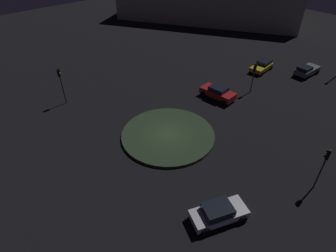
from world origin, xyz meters
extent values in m
plane|color=black|center=(0.00, 0.00, 0.00)|extent=(116.24, 116.24, 0.00)
cylinder|color=#2D4228|center=(0.00, 0.00, 0.14)|extent=(9.46, 9.46, 0.29)
cube|color=white|center=(9.75, -3.88, 0.63)|extent=(3.21, 4.52, 0.56)
cube|color=black|center=(9.70, -4.02, 1.18)|extent=(2.22, 2.52, 0.54)
cylinder|color=black|center=(9.99, -5.60, 0.35)|extent=(0.47, 0.73, 0.70)
cylinder|color=black|center=(8.37, -4.94, 0.35)|extent=(0.47, 0.73, 0.70)
cylinder|color=black|center=(11.13, -2.83, 0.35)|extent=(0.47, 0.73, 0.70)
cylinder|color=black|center=(9.51, -2.16, 0.35)|extent=(0.47, 0.73, 0.70)
cube|color=slate|center=(2.90, 23.83, 0.66)|extent=(2.03, 4.02, 0.68)
cube|color=black|center=(2.84, 22.92, 1.24)|extent=(1.67, 1.79, 0.46)
cylinder|color=black|center=(2.10, 25.30, 0.32)|extent=(0.26, 0.66, 0.64)
cylinder|color=black|center=(3.88, 25.18, 0.32)|extent=(0.26, 0.66, 0.64)
cylinder|color=black|center=(1.92, 22.48, 0.32)|extent=(0.26, 0.66, 0.64)
cylinder|color=black|center=(3.70, 22.37, 0.32)|extent=(0.26, 0.66, 0.64)
cube|color=gold|center=(-2.12, 20.14, 0.59)|extent=(2.10, 4.01, 0.56)
cube|color=black|center=(-2.18, 20.86, 1.13)|extent=(1.72, 2.04, 0.52)
cylinder|color=black|center=(-1.11, 18.83, 0.30)|extent=(0.27, 0.62, 0.61)
cylinder|color=black|center=(-2.89, 18.68, 0.30)|extent=(0.27, 0.62, 0.61)
cylinder|color=black|center=(-1.35, 21.61, 0.30)|extent=(0.27, 0.62, 0.61)
cylinder|color=black|center=(-3.12, 21.46, 0.30)|extent=(0.27, 0.62, 0.61)
cube|color=red|center=(-1.44, 9.53, 0.71)|extent=(4.42, 2.15, 0.75)
cube|color=black|center=(-1.40, 9.53, 1.33)|extent=(2.15, 1.76, 0.49)
cylinder|color=black|center=(0.04, 10.56, 0.34)|extent=(0.69, 0.27, 0.67)
cylinder|color=black|center=(0.17, 8.73, 0.34)|extent=(0.69, 0.27, 0.67)
cylinder|color=black|center=(-3.05, 10.32, 0.34)|extent=(0.69, 0.27, 0.67)
cylinder|color=black|center=(-2.91, 8.49, 0.34)|extent=(0.69, 0.27, 0.67)
cylinder|color=#2D2D2D|center=(0.45, 13.80, 1.47)|extent=(0.12, 0.12, 2.94)
cube|color=black|center=(0.45, 13.80, 3.39)|extent=(0.31, 0.23, 0.90)
sphere|color=red|center=(0.45, 13.66, 3.66)|extent=(0.20, 0.20, 0.20)
sphere|color=#4C380F|center=(0.45, 13.66, 3.39)|extent=(0.20, 0.20, 0.20)
sphere|color=#0F3819|center=(0.45, 13.66, 3.12)|extent=(0.20, 0.20, 0.20)
cylinder|color=#2D2D2D|center=(13.13, 4.26, 1.63)|extent=(0.12, 0.12, 3.26)
cube|color=black|center=(13.13, 4.26, 3.71)|extent=(0.30, 0.35, 0.90)
sphere|color=#3F0C0C|center=(12.99, 4.21, 3.98)|extent=(0.20, 0.20, 0.20)
sphere|color=yellow|center=(12.99, 4.21, 3.71)|extent=(0.20, 0.20, 0.20)
sphere|color=#0F3819|center=(12.99, 4.21, 3.44)|extent=(0.20, 0.20, 0.20)
cylinder|color=#2D2D2D|center=(-12.93, -4.76, 1.75)|extent=(0.12, 0.12, 3.50)
cube|color=black|center=(-12.93, -4.76, 3.95)|extent=(0.31, 0.36, 0.90)
sphere|color=#3F0C0C|center=(-12.80, -4.71, 4.22)|extent=(0.20, 0.20, 0.20)
sphere|color=yellow|center=(-12.80, -4.71, 3.95)|extent=(0.20, 0.20, 0.20)
sphere|color=#0F3819|center=(-12.80, -4.71, 3.68)|extent=(0.20, 0.20, 0.20)
cube|color=#B7B299|center=(-24.61, 33.85, 3.46)|extent=(38.14, 29.31, 6.93)
camera|label=1|loc=(16.53, -15.06, 17.93)|focal=30.00mm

